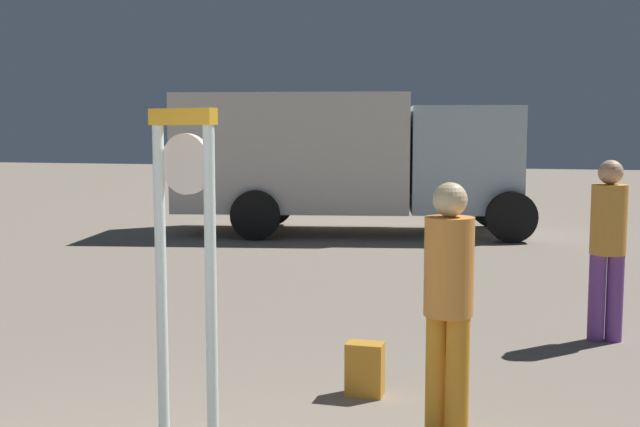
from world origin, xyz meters
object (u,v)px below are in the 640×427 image
(person_distant, at_px, (608,241))
(box_truck_near, at_px, (342,156))
(standing_clock, at_px, (185,241))
(person_near_clock, at_px, (448,296))
(backpack, at_px, (365,369))

(person_distant, bearing_deg, box_truck_near, 121.49)
(standing_clock, bearing_deg, box_truck_near, 98.50)
(person_near_clock, xyz_separation_m, person_distant, (1.18, 2.68, 0.03))
(standing_clock, height_order, person_near_clock, standing_clock)
(backpack, xyz_separation_m, box_truck_near, (-2.40, 8.99, 1.30))
(standing_clock, bearing_deg, backpack, 52.69)
(backpack, bearing_deg, standing_clock, -127.31)
(standing_clock, height_order, box_truck_near, box_truck_near)
(person_near_clock, xyz_separation_m, box_truck_near, (-3.07, 9.61, 0.58))
(standing_clock, xyz_separation_m, person_distant, (2.73, 3.22, -0.33))
(person_near_clock, height_order, box_truck_near, box_truck_near)
(person_distant, bearing_deg, person_near_clock, -113.72)
(standing_clock, height_order, person_distant, standing_clock)
(backpack, relative_size, box_truck_near, 0.06)
(standing_clock, relative_size, backpack, 5.27)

